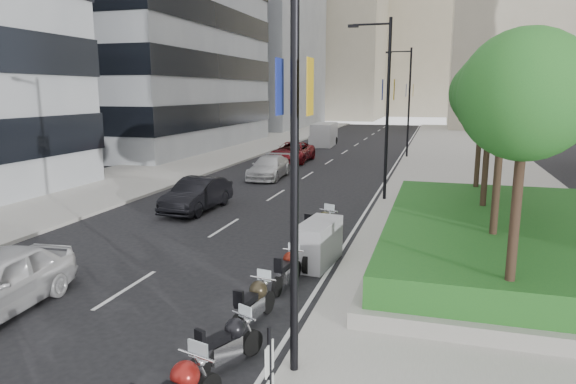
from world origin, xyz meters
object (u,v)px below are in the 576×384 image
at_px(lamp_post_0, 286,117).
at_px(motorcycle_6, 321,227).
at_px(lamp_post_1, 385,101).
at_px(car_c, 269,167).
at_px(motorcycle_5, 318,243).
at_px(car_d, 293,152).
at_px(motorcycle_4, 288,269).
at_px(car_b, 197,195).
at_px(lamp_post_2, 407,97).
at_px(motorcycle_3, 254,303).
at_px(delivery_van, 324,135).
at_px(motorcycle_2, 228,344).

relative_size(lamp_post_0, motorcycle_6, 3.99).
relative_size(lamp_post_1, car_c, 1.83).
xyz_separation_m(lamp_post_1, motorcycle_5, (-0.89, -10.40, -4.35)).
height_order(lamp_post_1, car_d, lamp_post_1).
bearing_deg(motorcycle_6, car_c, 45.86).
relative_size(motorcycle_4, car_b, 0.43).
relative_size(lamp_post_2, car_d, 1.59).
relative_size(lamp_post_2, car_c, 1.83).
height_order(motorcycle_5, car_c, motorcycle_5).
height_order(lamp_post_2, motorcycle_3, lamp_post_2).
bearing_deg(motorcycle_5, lamp_post_0, -166.25).
distance_m(motorcycle_4, delivery_van, 39.14).
bearing_deg(motorcycle_5, lamp_post_1, 1.12).
xyz_separation_m(motorcycle_3, motorcycle_4, (0.08, 2.55, -0.02)).
bearing_deg(lamp_post_1, car_c, 146.10).
relative_size(lamp_post_2, delivery_van, 1.62).
xyz_separation_m(car_b, car_c, (0.33, 9.70, -0.05)).
distance_m(motorcycle_5, car_b, 9.33).
distance_m(lamp_post_2, motorcycle_4, 30.89).
distance_m(lamp_post_1, car_c, 10.32).
relative_size(motorcycle_2, motorcycle_5, 0.76).
distance_m(lamp_post_0, motorcycle_3, 5.10).
bearing_deg(motorcycle_5, car_b, 56.66).
height_order(lamp_post_2, delivery_van, lamp_post_2).
height_order(motorcycle_5, motorcycle_6, motorcycle_5).
relative_size(lamp_post_0, motorcycle_5, 3.62).
relative_size(motorcycle_4, delivery_van, 0.36).
height_order(lamp_post_0, motorcycle_4, lamp_post_0).
xyz_separation_m(lamp_post_1, delivery_van, (-8.73, 25.90, -4.00)).
bearing_deg(car_b, motorcycle_2, -59.49).
relative_size(motorcycle_4, car_c, 0.41).
bearing_deg(lamp_post_2, lamp_post_1, -90.00).
relative_size(lamp_post_1, lamp_post_2, 1.00).
relative_size(lamp_post_0, motorcycle_4, 4.53).
height_order(motorcycle_3, car_d, car_d).
bearing_deg(motorcycle_4, motorcycle_2, -173.19).
height_order(motorcycle_2, motorcycle_5, motorcycle_5).
distance_m(motorcycle_2, car_c, 23.26).
relative_size(lamp_post_0, car_b, 1.94).
height_order(car_d, delivery_van, delivery_van).
distance_m(lamp_post_1, motorcycle_6, 9.29).
distance_m(motorcycle_6, car_d, 22.17).
height_order(lamp_post_2, motorcycle_6, lamp_post_2).
height_order(motorcycle_2, car_d, car_d).
distance_m(lamp_post_2, motorcycle_5, 28.74).
distance_m(motorcycle_4, car_d, 26.47).
xyz_separation_m(motorcycle_4, motorcycle_6, (-0.05, 4.48, 0.10)).
bearing_deg(motorcycle_2, car_c, 40.97).
distance_m(lamp_post_1, car_d, 16.04).
bearing_deg(delivery_van, lamp_post_1, -74.71).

